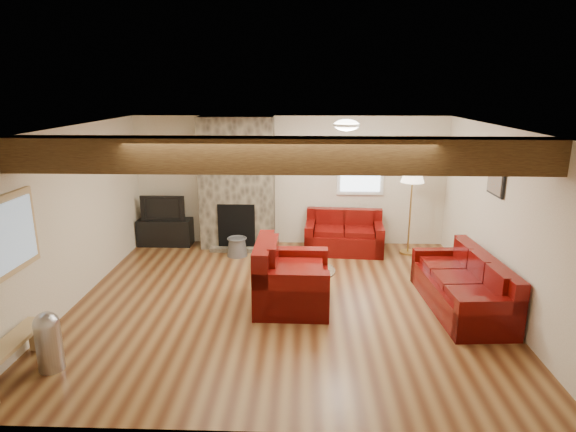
% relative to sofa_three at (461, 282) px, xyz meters
% --- Properties ---
extents(room, '(8.00, 8.00, 8.00)m').
position_rel_sofa_three_xyz_m(room, '(-2.48, 0.12, 0.86)').
color(room, '#572D17').
rests_on(room, ground).
extents(floor, '(6.00, 6.00, 0.00)m').
position_rel_sofa_three_xyz_m(floor, '(-2.48, 0.12, -0.39)').
color(floor, '#572D17').
rests_on(floor, ground).
extents(oak_beam, '(6.00, 0.36, 0.38)m').
position_rel_sofa_three_xyz_m(oak_beam, '(-2.48, -1.13, 1.92)').
color(oak_beam, '#321D0F').
rests_on(oak_beam, room).
extents(chimney_breast, '(1.40, 0.67, 2.50)m').
position_rel_sofa_three_xyz_m(chimney_breast, '(-3.48, 2.61, 0.83)').
color(chimney_breast, '#3D372F').
rests_on(chimney_breast, floor).
extents(back_window, '(0.90, 0.08, 1.10)m').
position_rel_sofa_three_xyz_m(back_window, '(-1.13, 2.83, 1.16)').
color(back_window, white).
rests_on(back_window, room).
extents(hatch_window, '(0.08, 1.00, 0.90)m').
position_rel_sofa_three_xyz_m(hatch_window, '(-5.44, -1.38, 1.06)').
color(hatch_window, tan).
rests_on(hatch_window, room).
extents(ceiling_dome, '(0.40, 0.40, 0.18)m').
position_rel_sofa_three_xyz_m(ceiling_dome, '(-1.58, 1.02, 2.05)').
color(ceiling_dome, white).
rests_on(ceiling_dome, room).
extents(artwork_back, '(0.42, 0.06, 0.52)m').
position_rel_sofa_three_xyz_m(artwork_back, '(-2.33, 2.83, 1.31)').
color(artwork_back, black).
rests_on(artwork_back, room).
extents(artwork_right, '(0.06, 0.55, 0.42)m').
position_rel_sofa_three_xyz_m(artwork_right, '(0.48, 0.42, 1.36)').
color(artwork_right, black).
rests_on(artwork_right, room).
extents(sofa_three, '(0.96, 2.05, 0.77)m').
position_rel_sofa_three_xyz_m(sofa_three, '(0.00, 0.00, 0.00)').
color(sofa_three, '#4B0506').
rests_on(sofa_three, floor).
extents(loveseat, '(1.49, 0.93, 0.76)m').
position_rel_sofa_three_xyz_m(loveseat, '(-1.45, 2.35, -0.00)').
color(loveseat, '#4B0506').
rests_on(loveseat, floor).
extents(armchair_red, '(1.04, 1.18, 0.94)m').
position_rel_sofa_three_xyz_m(armchair_red, '(-2.36, 0.02, 0.09)').
color(armchair_red, '#4B0506').
rests_on(armchair_red, floor).
extents(coffee_table, '(0.86, 0.86, 0.45)m').
position_rel_sofa_three_xyz_m(coffee_table, '(-2.16, 0.32, -0.18)').
color(coffee_table, '#4E3019').
rests_on(coffee_table, floor).
extents(tv_cabinet, '(1.04, 0.41, 0.52)m').
position_rel_sofa_three_xyz_m(tv_cabinet, '(-4.93, 2.65, -0.13)').
color(tv_cabinet, black).
rests_on(tv_cabinet, floor).
extents(television, '(0.85, 0.11, 0.49)m').
position_rel_sofa_three_xyz_m(television, '(-4.93, 2.65, 0.38)').
color(television, black).
rests_on(television, tv_cabinet).
extents(floor_lamp, '(0.42, 0.42, 1.65)m').
position_rel_sofa_three_xyz_m(floor_lamp, '(-0.25, 2.31, 1.03)').
color(floor_lamp, tan).
rests_on(floor_lamp, floor).
extents(pine_bench, '(0.25, 1.09, 0.41)m').
position_rel_sofa_three_xyz_m(pine_bench, '(-5.31, -1.83, -0.18)').
color(pine_bench, tan).
rests_on(pine_bench, floor).
extents(pedal_bin, '(0.35, 0.35, 0.68)m').
position_rel_sofa_three_xyz_m(pedal_bin, '(-4.98, -1.70, -0.04)').
color(pedal_bin, '#ACACB1').
rests_on(pedal_bin, floor).
extents(coal_bucket, '(0.38, 0.38, 0.35)m').
position_rel_sofa_three_xyz_m(coal_bucket, '(-3.43, 2.06, -0.21)').
color(coal_bucket, slate).
rests_on(coal_bucket, floor).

